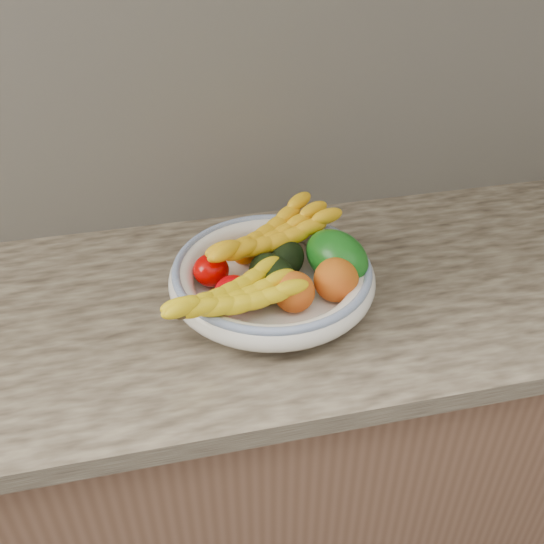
{
  "coord_description": "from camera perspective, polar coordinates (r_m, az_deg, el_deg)",
  "views": [
    {
      "loc": [
        -0.2,
        0.77,
        1.63
      ],
      "look_at": [
        0.0,
        1.66,
        0.96
      ],
      "focal_mm": 40.0,
      "sensor_mm": 36.0,
      "label": 1
    }
  ],
  "objects": [
    {
      "name": "banana_bunch_back",
      "position": [
        1.18,
        -0.11,
        3.03
      ],
      "size": [
        0.33,
        0.25,
        0.09
      ],
      "primitive_type": null,
      "rotation": [
        0.0,
        0.0,
        0.5
      ],
      "color": "yellow",
      "rests_on": "fruit_bowl"
    },
    {
      "name": "avocado_right",
      "position": [
        1.16,
        1.37,
        1.2
      ],
      "size": [
        0.11,
        0.12,
        0.07
      ],
      "primitive_type": "ellipsoid",
      "rotation": [
        0.0,
        0.0,
        -0.56
      ],
      "color": "black",
      "rests_on": "fruit_bowl"
    },
    {
      "name": "peach_right",
      "position": [
        1.11,
        6.05,
        -0.73
      ],
      "size": [
        0.1,
        0.1,
        0.08
      ],
      "primitive_type": "ellipsoid",
      "rotation": [
        0.0,
        0.0,
        -0.3
      ],
      "color": "orange",
      "rests_on": "fruit_bowl"
    },
    {
      "name": "fruit_bowl",
      "position": [
        1.14,
        0.0,
        -0.46
      ],
      "size": [
        0.39,
        0.39,
        0.08
      ],
      "color": "white",
      "rests_on": "kitchen_counter"
    },
    {
      "name": "banana_bunch_front",
      "position": [
        1.04,
        -3.74,
        -2.71
      ],
      "size": [
        0.29,
        0.2,
        0.08
      ],
      "primitive_type": null,
      "rotation": [
        0.0,
        0.0,
        0.37
      ],
      "color": "yellow",
      "rests_on": "fruit_bowl"
    },
    {
      "name": "clementine_back_left",
      "position": [
        1.2,
        -2.66,
        1.81
      ],
      "size": [
        0.06,
        0.06,
        0.05
      ],
      "primitive_type": "ellipsoid",
      "rotation": [
        0.0,
        0.0,
        -0.32
      ],
      "color": "orange",
      "rests_on": "fruit_bowl"
    },
    {
      "name": "clementine_back_right",
      "position": [
        1.23,
        1.0,
        2.86
      ],
      "size": [
        0.05,
        0.05,
        0.04
      ],
      "primitive_type": "ellipsoid",
      "rotation": [
        0.0,
        0.0,
        0.13
      ],
      "color": "#FE5705",
      "rests_on": "fruit_bowl"
    },
    {
      "name": "avocado_center",
      "position": [
        1.12,
        0.04,
        -0.37
      ],
      "size": [
        0.11,
        0.13,
        0.08
      ],
      "primitive_type": "ellipsoid",
      "rotation": [
        0.0,
        0.0,
        0.36
      ],
      "color": "black",
      "rests_on": "fruit_bowl"
    },
    {
      "name": "green_mango",
      "position": [
        1.16,
        6.1,
        1.39
      ],
      "size": [
        0.17,
        0.18,
        0.12
      ],
      "primitive_type": "ellipsoid",
      "rotation": [
        0.0,
        0.31,
        0.48
      ],
      "color": "#105811",
      "rests_on": "fruit_bowl"
    },
    {
      "name": "tomato_near_left",
      "position": [
        1.09,
        -3.69,
        -1.93
      ],
      "size": [
        0.09,
        0.09,
        0.06
      ],
      "primitive_type": "ellipsoid",
      "rotation": [
        0.0,
        0.0,
        -0.29
      ],
      "color": "#C70007",
      "rests_on": "fruit_bowl"
    },
    {
      "name": "kitchen_counter",
      "position": [
        1.5,
        -0.22,
        -14.88
      ],
      "size": [
        2.44,
        0.66,
        1.4
      ],
      "color": "brown",
      "rests_on": "ground"
    },
    {
      "name": "tomato_left",
      "position": [
        1.14,
        -5.75,
        0.18
      ],
      "size": [
        0.09,
        0.09,
        0.06
      ],
      "primitive_type": "ellipsoid",
      "rotation": [
        0.0,
        0.0,
        -0.4
      ],
      "color": "#C10200",
      "rests_on": "fruit_bowl"
    },
    {
      "name": "peach_front",
      "position": [
        1.08,
        2.09,
        -1.88
      ],
      "size": [
        0.09,
        0.09,
        0.08
      ],
      "primitive_type": "ellipsoid",
      "rotation": [
        0.0,
        0.0,
        -0.15
      ],
      "color": "orange",
      "rests_on": "fruit_bowl"
    }
  ]
}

